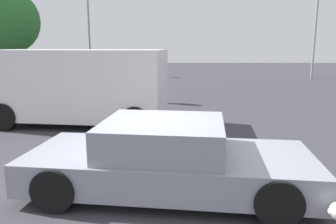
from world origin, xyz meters
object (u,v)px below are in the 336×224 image
sedan_foreground (168,159)px  light_post_mid (88,20)px  van_white (80,85)px  light_post_near (317,10)px  pedestrian (159,81)px

sedan_foreground → light_post_mid: (-5.95, 21.59, 3.75)m
sedan_foreground → van_white: 5.35m
light_post_near → light_post_mid: 16.65m
pedestrian → light_post_near: bearing=-177.0°
sedan_foreground → pedestrian: size_ratio=3.07×
van_white → light_post_mid: size_ratio=0.82×
sedan_foreground → van_white: van_white is taller
sedan_foreground → pedestrian: 8.34m
van_white → sedan_foreground: bearing=126.3°
light_post_mid → pedestrian: bearing=-66.8°
pedestrian → light_post_mid: (-5.67, 13.25, 3.39)m
van_white → light_post_near: light_post_near is taller
sedan_foreground → light_post_near: light_post_near is taller
sedan_foreground → light_post_mid: size_ratio=0.74×
van_white → light_post_near: bearing=-125.8°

